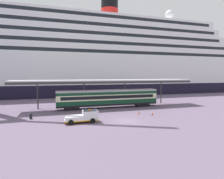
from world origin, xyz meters
TOP-DOWN VIEW (x-y plane):
  - ground_plane at (0.00, 0.00)m, footprint 400.00×400.00m
  - cruise_ship at (-0.18, 46.80)m, footprint 139.50×26.13m
  - platform_canopy at (0.41, 12.98)m, footprint 40.87×5.30m
  - train_carriage at (0.41, 12.57)m, footprint 23.07×2.81m
  - service_truck at (-6.74, 1.28)m, footprint 5.24×2.34m
  - traffic_cone_near at (-5.10, 5.54)m, footprint 0.36×0.36m
  - traffic_cone_mid at (4.21, 4.39)m, footprint 0.36×0.36m
  - traffic_cone_far at (6.25, 2.85)m, footprint 0.36×0.36m
  - quay_bollard at (-15.21, 6.07)m, footprint 0.48×0.48m

SIDE VIEW (x-z plane):
  - ground_plane at x=0.00m, z-range 0.00..0.00m
  - traffic_cone_far at x=6.25m, z-range -0.01..0.63m
  - traffic_cone_mid at x=4.21m, z-range -0.01..0.64m
  - traffic_cone_near at x=-5.10m, z-range -0.01..0.66m
  - quay_bollard at x=-15.21m, z-range 0.04..1.00m
  - service_truck at x=-6.74m, z-range -0.02..2.00m
  - train_carriage at x=0.41m, z-range 0.25..4.36m
  - platform_canopy at x=0.41m, z-range 2.95..9.37m
  - cruise_ship at x=-0.18m, z-range -6.65..33.83m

